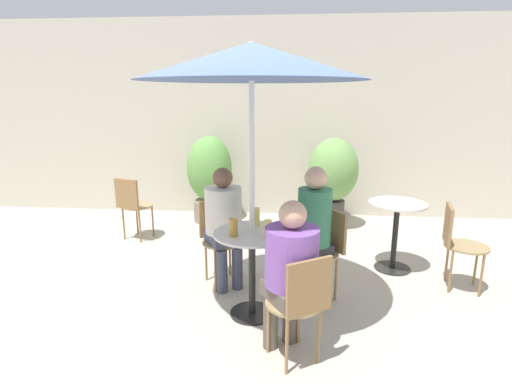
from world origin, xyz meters
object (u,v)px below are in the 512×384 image
at_px(cafe_table_near, 252,256).
at_px(beer_glass_1, 268,229).
at_px(seated_person_0, 290,267).
at_px(potted_plant_0, 210,175).
at_px(seated_person_1, 313,222).
at_px(beer_glass_0, 233,227).
at_px(bistro_chair_4, 132,202).
at_px(umbrella, 252,62).
at_px(bistro_chair_0, 301,299).
at_px(cafe_table_far, 396,223).
at_px(bistro_chair_2, 219,233).
at_px(seated_person_2, 224,218).
at_px(potted_plant_1, 333,174).
at_px(bistro_chair_1, 325,245).
at_px(beer_glass_2, 256,217).
at_px(bistro_chair_3, 457,239).

xyz_separation_m(cafe_table_near, beer_glass_1, (0.14, -0.11, 0.28)).
height_order(seated_person_0, potted_plant_0, potted_plant_0).
bearing_deg(seated_person_1, beer_glass_1, -73.47).
relative_size(beer_glass_0, beer_glass_1, 1.02).
xyz_separation_m(bistro_chair_4, umbrella, (1.73, -1.70, 1.61)).
bearing_deg(bistro_chair_0, cafe_table_far, -153.57).
bearing_deg(bistro_chair_0, bistro_chair_2, -90.00).
bearing_deg(seated_person_2, seated_person_0, -90.00).
distance_m(bistro_chair_4, umbrella, 2.91).
relative_size(cafe_table_near, seated_person_2, 0.63).
relative_size(bistro_chair_0, seated_person_0, 0.71).
bearing_deg(bistro_chair_4, potted_plant_1, -145.34).
bearing_deg(bistro_chair_4, cafe_table_far, -173.01).
xyz_separation_m(beer_glass_0, potted_plant_0, (-0.74, 2.72, -0.13)).
height_order(bistro_chair_0, umbrella, umbrella).
distance_m(bistro_chair_1, bistro_chair_4, 2.71).
relative_size(bistro_chair_0, umbrella, 0.37).
xyz_separation_m(bistro_chair_4, seated_person_2, (1.41, -1.18, 0.20)).
relative_size(seated_person_2, umbrella, 0.53).
height_order(cafe_table_near, cafe_table_far, same).
relative_size(beer_glass_2, potted_plant_1, 0.13).
xyz_separation_m(bistro_chair_0, beer_glass_0, (-0.54, 0.54, 0.32)).
bearing_deg(bistro_chair_3, umbrella, 122.07).
bearing_deg(bistro_chair_4, beer_glass_2, 157.15).
bearing_deg(bistro_chair_1, seated_person_1, -90.00).
bearing_deg(bistro_chair_0, beer_glass_0, -76.74).
bearing_deg(seated_person_1, seated_person_2, -134.82).
height_order(seated_person_2, potted_plant_0, potted_plant_0).
distance_m(cafe_table_near, seated_person_1, 0.65).
height_order(cafe_table_far, seated_person_2, seated_person_2).
relative_size(bistro_chair_2, beer_glass_0, 5.66).
relative_size(bistro_chair_2, potted_plant_1, 0.65).
bearing_deg(cafe_table_near, seated_person_2, 121.66).
bearing_deg(beer_glass_0, bistro_chair_1, 32.46).
bearing_deg(seated_person_0, beer_glass_0, -73.68).
bearing_deg(beer_glass_1, seated_person_0, -65.95).
xyz_separation_m(seated_person_1, seated_person_2, (-0.85, 0.20, -0.05)).
xyz_separation_m(seated_person_2, potted_plant_0, (-0.56, 2.09, -0.01)).
bearing_deg(seated_person_2, bistro_chair_4, 108.29).
height_order(cafe_table_near, seated_person_2, seated_person_2).
height_order(potted_plant_0, umbrella, umbrella).
relative_size(bistro_chair_3, seated_person_1, 0.66).
height_order(bistro_chair_0, beer_glass_2, beer_glass_2).
bearing_deg(bistro_chair_4, seated_person_1, 166.88).
height_order(cafe_table_far, beer_glass_2, beer_glass_2).
xyz_separation_m(cafe_table_far, umbrella, (-1.46, -1.06, 1.59)).
bearing_deg(cafe_table_far, bistro_chair_0, -121.91).
bearing_deg(bistro_chair_4, beer_glass_1, 154.15).
xyz_separation_m(bistro_chair_0, beer_glass_1, (-0.26, 0.54, 0.32)).
relative_size(bistro_chair_2, seated_person_2, 0.70).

